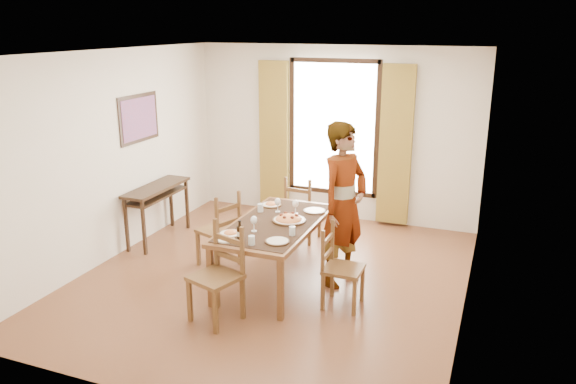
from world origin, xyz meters
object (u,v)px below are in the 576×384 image
(dining_table, at_px, (275,227))
(man, at_px, (344,205))
(console_table, at_px, (157,194))
(pasta_platter, at_px, (289,217))

(dining_table, distance_m, man, 0.85)
(console_table, height_order, dining_table, console_table)
(console_table, relative_size, pasta_platter, 3.00)
(man, height_order, pasta_platter, man)
(pasta_platter, bearing_deg, console_table, 165.73)
(dining_table, distance_m, pasta_platter, 0.20)
(man, bearing_deg, dining_table, 132.40)
(dining_table, height_order, pasta_platter, pasta_platter)
(pasta_platter, bearing_deg, man, 16.86)
(console_table, bearing_deg, dining_table, -17.20)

